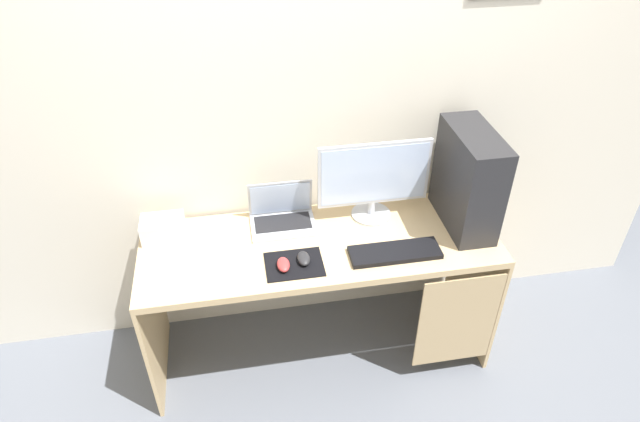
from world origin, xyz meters
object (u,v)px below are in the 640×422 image
Objects in this scene: pc_tower at (468,179)px; monitor at (374,179)px; keyboard at (395,252)px; mouse_left at (304,258)px; projector at (163,228)px; mouse_right at (283,265)px; laptop at (282,216)px.

monitor is at bearing 164.76° from pc_tower.
mouse_left is at bearing 177.28° from keyboard.
mouse_left reaches higher than keyboard.
mouse_left is at bearing -168.22° from pc_tower.
projector is at bearing 179.52° from monitor.
mouse_right is at bearing -30.91° from projector.
monitor is 2.73× the size of projector.
projector is 0.70m from mouse_left.
projector is at bearing 163.31° from keyboard.
laptop is at bearing 1.26° from projector.
pc_tower is 5.11× the size of mouse_left.
laptop reaches higher than mouse_right.
pc_tower is at bearing 25.73° from keyboard.
pc_tower reaches higher than laptop.
mouse_left is at bearing 14.74° from mouse_right.
pc_tower is 1.56× the size of laptop.
pc_tower reaches higher than projector.
laptop is at bearing 171.07° from pc_tower.
mouse_right is (-0.10, -0.02, 0.00)m from mouse_left.
projector is 2.08× the size of mouse_right.
keyboard is 0.42m from mouse_left.
mouse_right is (-0.04, -0.33, -0.02)m from laptop.
mouse_left is 1.00× the size of mouse_right.
keyboard is (1.05, -0.31, -0.04)m from projector.
mouse_right is (-0.48, -0.31, -0.20)m from monitor.
laptop is 1.58× the size of projector.
projector is at bearing -178.74° from laptop.
mouse_right is at bearing -165.26° from mouse_left.
laptop is 3.28× the size of mouse_right.
laptop reaches higher than keyboard.
pc_tower is 0.50m from keyboard.
mouse_left is at bearing -78.98° from laptop.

